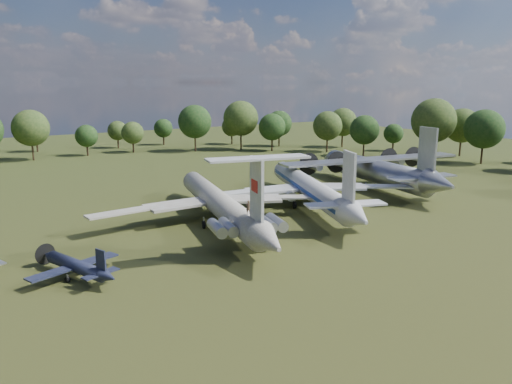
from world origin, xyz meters
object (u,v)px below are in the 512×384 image
il62_airliner (219,208)px  person_on_il62 (248,207)px  an12_transport (374,174)px  small_prop_west (77,269)px  tu104_jet (309,192)px

il62_airliner → person_on_il62: 13.89m
an12_transport → small_prop_west: bearing=-155.1°
tu104_jet → small_prop_west: size_ratio=3.47×
tu104_jet → small_prop_west: tu104_jet is taller
il62_airliner → tu104_jet: (17.95, 1.07, 0.04)m
person_on_il62 → an12_transport: bearing=-131.8°
tu104_jet → person_on_il62: bearing=-124.9°
il62_airliner → small_prop_west: il62_airliner is taller
an12_transport → il62_airliner: bearing=-161.3°
il62_airliner → person_on_il62: person_on_il62 is taller
an12_transport → person_on_il62: person_on_il62 is taller
il62_airliner → tu104_jet: size_ratio=1.00×
an12_transport → tu104_jet: bearing=-156.8°
tu104_jet → small_prop_west: bearing=-143.3°
small_prop_west → person_on_il62: (20.01, -2.73, 4.64)m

